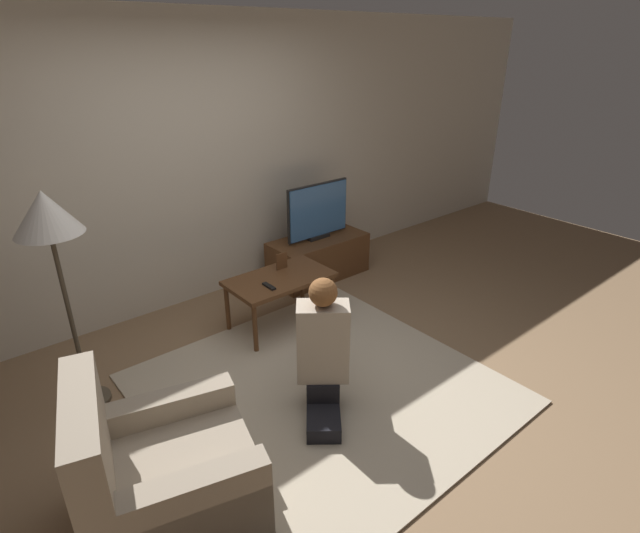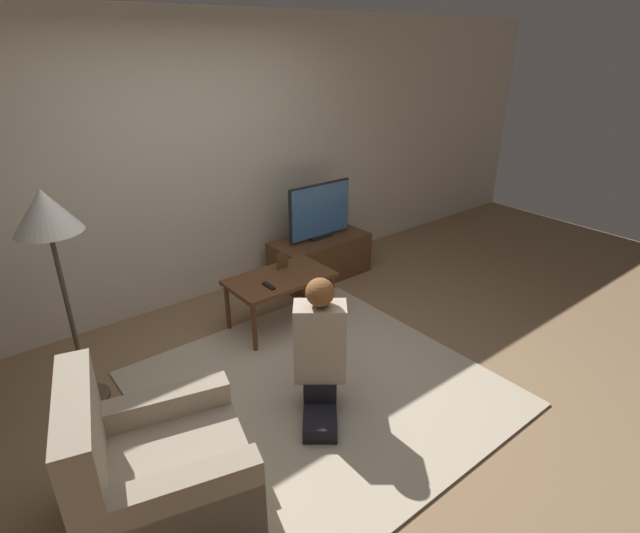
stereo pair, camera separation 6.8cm
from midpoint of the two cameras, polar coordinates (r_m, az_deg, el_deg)
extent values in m
plane|color=#896B4C|center=(3.77, 0.56, -13.87)|extent=(10.00, 10.00, 0.00)
cube|color=beige|center=(4.73, -14.62, 11.05)|extent=(10.00, 0.06, 2.60)
cube|color=#BCAD93|center=(3.76, 0.56, -13.77)|extent=(2.31, 2.30, 0.02)
cube|color=brown|center=(5.33, 0.37, 1.08)|extent=(1.05, 0.49, 0.43)
cube|color=black|center=(5.24, 0.38, 3.45)|extent=(0.26, 0.08, 0.04)
cube|color=black|center=(5.15, 0.33, 6.44)|extent=(0.76, 0.03, 0.56)
cube|color=#38669E|center=(5.14, 0.38, 6.42)|extent=(0.73, 0.04, 0.53)
cube|color=brown|center=(4.31, -4.15, -1.38)|extent=(0.90, 0.52, 0.04)
cylinder|color=brown|center=(4.07, -7.02, -7.03)|extent=(0.04, 0.04, 0.44)
cylinder|color=brown|center=(4.49, 1.84, -3.65)|extent=(0.04, 0.04, 0.44)
cylinder|color=brown|center=(4.41, -10.07, -4.64)|extent=(0.04, 0.04, 0.44)
cylinder|color=brown|center=(4.79, -1.55, -1.71)|extent=(0.04, 0.04, 0.44)
cylinder|color=#4C4233|center=(4.02, -24.38, -13.43)|extent=(0.28, 0.28, 0.03)
cylinder|color=#4C4233|center=(3.63, -26.42, -3.95)|extent=(0.03, 0.03, 1.47)
cone|color=silver|center=(3.40, -28.44, 5.62)|extent=(0.40, 0.40, 0.27)
cube|color=gray|center=(2.97, -16.25, -22.76)|extent=(1.01, 0.96, 0.41)
cube|color=gray|center=(2.68, -24.93, -17.39)|extent=(0.35, 0.79, 0.48)
cube|color=gray|center=(2.71, -15.31, -26.44)|extent=(0.85, 0.35, 0.55)
cube|color=gray|center=(3.15, -17.31, -17.85)|extent=(0.85, 0.35, 0.55)
cube|color=black|center=(3.45, 0.59, -16.57)|extent=(0.44, 0.47, 0.11)
cube|color=black|center=(3.50, 0.57, -13.27)|extent=(0.32, 0.32, 0.14)
cube|color=tan|center=(3.30, 0.60, -8.58)|extent=(0.39, 0.37, 0.54)
sphere|color=tan|center=(3.12, 0.63, -3.01)|extent=(0.18, 0.18, 0.18)
sphere|color=brown|center=(3.09, 0.63, -2.97)|extent=(0.18, 0.18, 0.18)
cube|color=black|center=(3.60, 0.54, -5.00)|extent=(0.12, 0.11, 0.04)
cylinder|color=tan|center=(3.50, 2.24, -5.97)|extent=(0.24, 0.28, 0.07)
cylinder|color=tan|center=(3.50, -1.12, -5.97)|extent=(0.24, 0.28, 0.07)
cube|color=brown|center=(4.43, -3.91, 0.66)|extent=(0.11, 0.01, 0.15)
cube|color=black|center=(4.13, -5.40, -2.22)|extent=(0.04, 0.15, 0.02)
camera|label=1|loc=(0.03, -89.53, 0.21)|focal=28.00mm
camera|label=2|loc=(0.03, 90.47, -0.21)|focal=28.00mm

